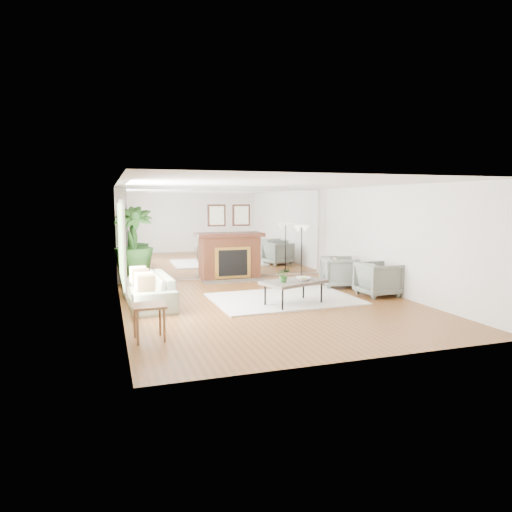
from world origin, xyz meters
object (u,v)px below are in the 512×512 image
object	(u,v)px
potted_ficus	(133,244)
sofa	(148,290)
fireplace	(231,255)
floor_lamp	(302,233)
side_table	(149,310)
coffee_table	(294,283)
armchair_front	(378,279)
armchair_back	(339,272)

from	to	relation	value
potted_ficus	sofa	bearing A→B (deg)	-85.98
fireplace	floor_lamp	distance (m)	2.06
sofa	side_table	distance (m)	2.48
coffee_table	armchair_front	world-z (taller)	armchair_front
coffee_table	armchair_back	size ratio (longest dim) A/B	1.75
fireplace	potted_ficus	distance (m)	2.66
armchair_front	floor_lamp	world-z (taller)	floor_lamp
fireplace	armchair_back	distance (m)	3.01
armchair_front	sofa	bearing A→B (deg)	80.60
fireplace	armchair_back	world-z (taller)	fireplace
coffee_table	sofa	distance (m)	3.02
floor_lamp	armchair_front	bearing A→B (deg)	-76.34
floor_lamp	coffee_table	bearing A→B (deg)	-116.51
fireplace	potted_ficus	world-z (taller)	fireplace
armchair_back	floor_lamp	size ratio (longest dim) A/B	0.57
fireplace	side_table	bearing A→B (deg)	-118.17
side_table	potted_ficus	xyz separation A→B (m)	(0.05, 4.60, 0.60)
armchair_front	coffee_table	bearing A→B (deg)	95.47
armchair_back	floor_lamp	xyz separation A→B (m)	(-0.35, 1.55, 0.88)
sofa	fireplace	bearing A→B (deg)	132.51
side_table	coffee_table	bearing A→B (deg)	26.10
fireplace	armchair_front	world-z (taller)	fireplace
coffee_table	potted_ficus	bearing A→B (deg)	134.09
armchair_front	side_table	distance (m)	5.54
sofa	potted_ficus	distance (m)	2.27
coffee_table	side_table	size ratio (longest dim) A/B	2.61
coffee_table	armchair_front	distance (m)	2.22
floor_lamp	potted_ficus	bearing A→B (deg)	179.37
fireplace	sofa	distance (m)	3.51
side_table	sofa	bearing A→B (deg)	85.36
coffee_table	sofa	world-z (taller)	sofa
armchair_back	side_table	size ratio (longest dim) A/B	1.49
fireplace	floor_lamp	xyz separation A→B (m)	(1.92, -0.40, 0.60)
fireplace	armchair_back	xyz separation A→B (m)	(2.28, -1.95, -0.28)
sofa	potted_ficus	size ratio (longest dim) A/B	1.08
coffee_table	floor_lamp	world-z (taller)	floor_lamp
coffee_table	fireplace	bearing A→B (deg)	96.66
armchair_back	potted_ficus	xyz separation A→B (m)	(-4.88, 1.60, 0.69)
sofa	armchair_back	distance (m)	4.76
armchair_back	armchair_front	distance (m)	1.27
armchair_back	side_table	world-z (taller)	armchair_back
sofa	armchair_front	size ratio (longest dim) A/B	2.58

